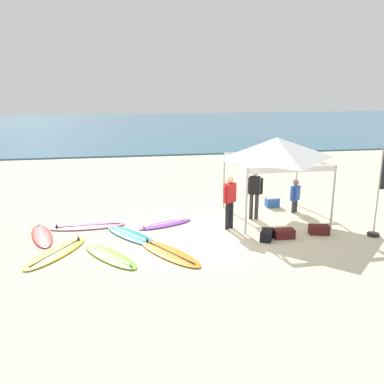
% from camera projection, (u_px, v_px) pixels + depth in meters
% --- Properties ---
extents(ground_plane, '(80.00, 80.00, 0.00)m').
position_uv_depth(ground_plane, '(196.00, 236.00, 12.37)').
color(ground_plane, beige).
extents(sea, '(80.00, 36.00, 0.10)m').
position_uv_depth(sea, '(143.00, 127.00, 43.03)').
color(sea, '#386B84').
rests_on(sea, ground).
extents(canopy_tent, '(2.91, 2.91, 2.75)m').
position_uv_depth(canopy_tent, '(276.00, 148.00, 13.52)').
color(canopy_tent, '#B7B7BC').
rests_on(canopy_tent, ground).
extents(surfboard_purple, '(1.95, 1.18, 0.19)m').
position_uv_depth(surfboard_purple, '(165.00, 224.00, 13.34)').
color(surfboard_purple, purple).
rests_on(surfboard_purple, ground).
extents(surfboard_yellow, '(1.78, 2.35, 0.19)m').
position_uv_depth(surfboard_yellow, '(56.00, 253.00, 11.07)').
color(surfboard_yellow, yellow).
rests_on(surfboard_yellow, ground).
extents(surfboard_teal, '(1.82, 2.23, 0.19)m').
position_uv_depth(surfboard_teal, '(131.00, 235.00, 12.38)').
color(surfboard_teal, '#19847F').
rests_on(surfboard_teal, ground).
extents(surfboard_red, '(1.12, 2.17, 0.19)m').
position_uv_depth(surfboard_red, '(42.00, 236.00, 12.34)').
color(surfboard_red, red).
rests_on(surfboard_red, ground).
extents(surfboard_pink, '(2.38, 0.75, 0.19)m').
position_uv_depth(surfboard_pink, '(88.00, 226.00, 13.14)').
color(surfboard_pink, pink).
rests_on(surfboard_pink, ground).
extents(surfboard_orange, '(1.87, 2.43, 0.19)m').
position_uv_depth(surfboard_orange, '(169.00, 253.00, 11.09)').
color(surfboard_orange, orange).
rests_on(surfboard_orange, ground).
extents(surfboard_lime, '(1.78, 2.16, 0.19)m').
position_uv_depth(surfboard_lime, '(110.00, 256.00, 10.87)').
color(surfboard_lime, '#7AD12D').
rests_on(surfboard_lime, ground).
extents(person_red, '(0.48, 0.38, 1.71)m').
position_uv_depth(person_red, '(230.00, 199.00, 12.79)').
color(person_red, black).
rests_on(person_red, ground).
extents(person_black, '(0.52, 0.33, 1.71)m').
position_uv_depth(person_black, '(254.00, 191.00, 13.71)').
color(person_black, '#2D2D33').
rests_on(person_black, ground).
extents(person_blue, '(0.43, 0.41, 1.20)m').
position_uv_depth(person_blue, '(295.00, 194.00, 14.53)').
color(person_blue, '#2D2D33').
rests_on(person_blue, ground).
extents(banner_flag, '(0.60, 0.36, 3.40)m').
position_uv_depth(banner_flag, '(383.00, 185.00, 12.05)').
color(banner_flag, '#99999E').
rests_on(banner_flag, ground).
extents(gear_bag_near_tent, '(0.66, 0.45, 0.28)m').
position_uv_depth(gear_bag_near_tent, '(319.00, 230.00, 12.54)').
color(gear_bag_near_tent, '#4C1919').
rests_on(gear_bag_near_tent, ground).
extents(gear_bag_by_pole, '(0.56, 0.68, 0.28)m').
position_uv_depth(gear_bag_by_pole, '(267.00, 235.00, 12.09)').
color(gear_bag_by_pole, black).
rests_on(gear_bag_by_pole, ground).
extents(gear_bag_on_sand, '(0.61, 0.34, 0.28)m').
position_uv_depth(gear_bag_on_sand, '(284.00, 234.00, 12.21)').
color(gear_bag_on_sand, '#4C1919').
rests_on(gear_bag_on_sand, ground).
extents(cooler_box, '(0.50, 0.36, 0.39)m').
position_uv_depth(cooler_box, '(272.00, 202.00, 15.28)').
color(cooler_box, '#2D60B7').
rests_on(cooler_box, ground).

